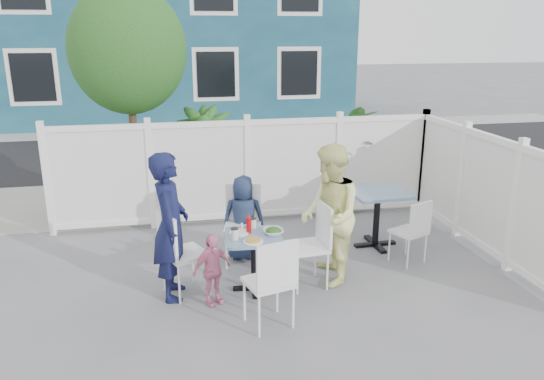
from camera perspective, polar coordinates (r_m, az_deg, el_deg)
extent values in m
plane|color=slate|center=(6.20, 0.07, -10.93)|extent=(80.00, 80.00, 0.00)
cube|color=gray|center=(9.68, -4.45, -0.55)|extent=(24.00, 2.60, 0.01)
cube|color=black|center=(13.24, -6.48, 4.13)|extent=(24.00, 5.00, 0.01)
cube|color=gray|center=(16.27, -7.50, 6.47)|extent=(24.00, 1.60, 0.01)
cube|color=navy|center=(19.38, -10.18, 16.90)|extent=(11.00, 6.00, 6.00)
cube|color=black|center=(16.55, -18.45, 11.52)|extent=(1.20, 0.04, 1.40)
cube|color=black|center=(16.58, -4.30, 12.32)|extent=(1.20, 0.04, 1.40)
cube|color=white|center=(8.13, -2.64, 2.09)|extent=(5.80, 0.04, 1.40)
cube|color=white|center=(7.97, -2.71, 7.24)|extent=(5.86, 0.08, 0.08)
cube|color=white|center=(8.36, -2.57, -2.96)|extent=(5.86, 0.08, 0.12)
cube|color=white|center=(7.53, 22.04, -0.35)|extent=(0.04, 3.60, 1.40)
cube|color=white|center=(7.36, 22.67, 5.16)|extent=(0.08, 3.66, 0.08)
cube|color=white|center=(7.78, 21.43, -5.71)|extent=(0.08, 3.66, 0.12)
cylinder|color=#382316|center=(8.85, -14.59, 5.30)|extent=(0.12, 0.12, 2.40)
ellipsoid|color=#1A4716|center=(8.69, -15.29, 14.37)|extent=(1.80, 1.62, 1.98)
cube|color=gold|center=(9.73, -18.54, 2.34)|extent=(0.67, 0.50, 1.20)
imported|color=#1A4716|center=(8.73, -7.58, 3.26)|extent=(1.20, 1.20, 1.72)
imported|color=#1A4716|center=(9.09, 7.21, 3.41)|extent=(1.27, 1.46, 1.59)
cube|color=slate|center=(5.99, -1.97, -5.08)|extent=(0.68, 0.68, 0.04)
cylinder|color=black|center=(6.12, -1.94, -7.90)|extent=(0.07, 0.07, 0.61)
cube|color=black|center=(6.26, -1.91, -10.45)|extent=(0.50, 0.11, 0.04)
cube|color=black|center=(6.26, -1.91, -10.45)|extent=(0.11, 0.50, 0.04)
cube|color=slate|center=(7.32, 11.34, -0.25)|extent=(0.78, 0.78, 0.04)
cylinder|color=black|center=(7.44, 11.16, -3.11)|extent=(0.09, 0.09, 0.73)
cube|color=black|center=(7.57, 11.01, -5.73)|extent=(0.60, 0.10, 0.04)
cube|color=black|center=(7.57, 11.01, -5.73)|extent=(0.10, 0.60, 0.04)
cube|color=white|center=(6.05, -9.33, -6.78)|extent=(0.58, 0.59, 0.04)
cube|color=white|center=(5.87, -11.23, -4.80)|extent=(0.22, 0.42, 0.48)
cylinder|color=white|center=(6.38, -8.55, -7.83)|extent=(0.03, 0.03, 0.48)
cylinder|color=white|center=(6.07, -6.82, -9.09)|extent=(0.03, 0.03, 0.48)
cylinder|color=white|center=(6.24, -11.55, -8.58)|extent=(0.03, 0.03, 0.48)
cylinder|color=white|center=(5.92, -9.95, -9.94)|extent=(0.03, 0.03, 0.48)
cube|color=white|center=(6.18, 3.80, -6.13)|extent=(0.46, 0.48, 0.04)
cube|color=white|center=(6.15, 5.63, -3.61)|extent=(0.07, 0.45, 0.48)
cylinder|color=white|center=(6.05, 2.75, -9.10)|extent=(0.03, 0.03, 0.48)
cylinder|color=white|center=(6.38, 1.62, -7.66)|extent=(0.03, 0.03, 0.48)
cylinder|color=white|center=(6.17, 5.97, -8.64)|extent=(0.03, 0.03, 0.48)
cylinder|color=white|center=(6.50, 4.69, -7.26)|extent=(0.03, 0.03, 0.48)
cube|color=white|center=(6.74, -3.19, -4.04)|extent=(0.54, 0.52, 0.04)
cube|color=white|center=(6.84, -3.10, -1.30)|extent=(0.45, 0.13, 0.49)
cylinder|color=white|center=(6.65, -1.59, -6.59)|extent=(0.03, 0.03, 0.49)
cylinder|color=white|center=(6.68, -4.96, -6.54)|extent=(0.03, 0.03, 0.49)
cylinder|color=white|center=(6.99, -1.44, -5.39)|extent=(0.03, 0.03, 0.49)
cylinder|color=white|center=(7.01, -4.64, -5.35)|extent=(0.03, 0.03, 0.49)
cube|color=white|center=(5.37, -0.38, -9.88)|extent=(0.53, 0.52, 0.04)
cube|color=white|center=(5.10, 0.60, -8.16)|extent=(0.43, 0.14, 0.47)
cylinder|color=white|center=(5.55, -2.98, -11.69)|extent=(0.03, 0.03, 0.47)
cylinder|color=white|center=(5.70, 0.55, -10.90)|extent=(0.03, 0.03, 0.47)
cylinder|color=white|center=(5.27, -1.39, -13.35)|extent=(0.03, 0.03, 0.47)
cylinder|color=white|center=(5.42, 2.30, -12.45)|extent=(0.03, 0.03, 0.47)
cube|color=white|center=(7.01, 14.47, -4.37)|extent=(0.50, 0.49, 0.04)
cube|color=white|center=(6.83, 15.72, -2.98)|extent=(0.36, 0.18, 0.41)
cylinder|color=white|center=(7.07, 12.51, -5.87)|extent=(0.02, 0.02, 0.41)
cylinder|color=white|center=(7.30, 14.28, -5.25)|extent=(0.02, 0.02, 0.41)
cylinder|color=white|center=(6.88, 14.43, -6.65)|extent=(0.02, 0.02, 0.41)
cylinder|color=white|center=(7.12, 16.18, -5.98)|extent=(0.02, 0.02, 0.41)
imported|color=#111439|center=(5.90, -10.87, -3.86)|extent=(0.44, 0.63, 1.66)
imported|color=yellow|center=(6.17, 6.23, -2.72)|extent=(0.72, 0.88, 1.66)
imported|color=#1D2A48|center=(6.86, -3.07, -3.01)|extent=(0.60, 0.45, 1.12)
imported|color=pink|center=(5.82, -6.47, -8.51)|extent=(0.51, 0.39, 0.81)
cylinder|color=white|center=(5.81, -2.04, -5.55)|extent=(0.22, 0.22, 0.01)
cylinder|color=white|center=(6.06, -3.57, -4.60)|extent=(0.23, 0.23, 0.02)
imported|color=white|center=(6.01, 0.16, -4.53)|extent=(0.23, 0.23, 0.06)
cylinder|color=beige|center=(5.87, -4.05, -4.77)|extent=(0.08, 0.08, 0.12)
cylinder|color=beige|center=(6.20, -2.05, -3.62)|extent=(0.07, 0.07, 0.11)
cylinder|color=#B1040A|center=(6.03, -2.52, -3.83)|extent=(0.06, 0.06, 0.18)
cylinder|color=white|center=(6.18, -3.25, -3.89)|extent=(0.03, 0.03, 0.07)
cylinder|color=black|center=(6.19, -2.61, -3.85)|extent=(0.03, 0.03, 0.07)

